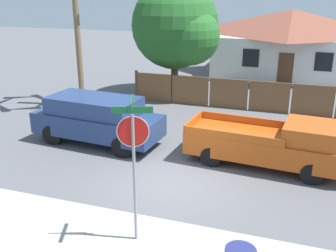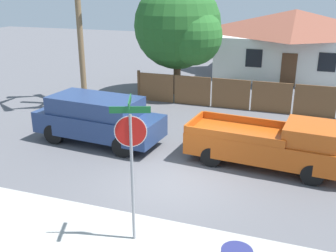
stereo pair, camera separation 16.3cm
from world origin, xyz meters
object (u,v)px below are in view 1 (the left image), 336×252
Objects in this scene: oak_tree at (178,28)px; orange_pickup at (272,143)px; house at (290,42)px; stop_sign at (133,147)px; red_suv at (97,118)px.

oak_tree reaches higher than orange_pickup.
orange_pickup is at bearing -54.00° from oak_tree.
orange_pickup is at bearing -89.39° from house.
oak_tree is (-5.57, -7.37, 1.43)m from house.
orange_pickup is at bearing 41.94° from stop_sign.
stop_sign is (-2.71, -5.27, 1.58)m from orange_pickup.
stop_sign is (3.84, -5.29, 1.40)m from red_suv.
red_suv is (-6.39, -15.24, -1.27)m from house.
house is 9.35m from oak_tree.
red_suv is 6.55m from orange_pickup.
red_suv is at bearing -175.12° from orange_pickup.
stop_sign is at bearing -112.13° from orange_pickup.
orange_pickup is 6.13m from stop_sign.
house reaches higher than red_suv.
red_suv is 0.95× the size of orange_pickup.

